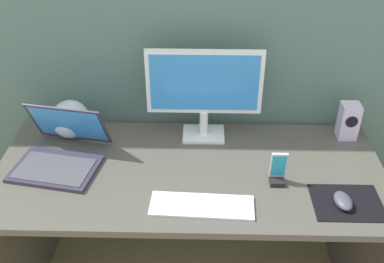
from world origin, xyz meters
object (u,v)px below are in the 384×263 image
(fishbowl, at_px, (70,119))
(mouse, at_px, (343,201))
(laptop, at_px, (60,153))
(speaker_right, at_px, (349,121))
(monitor, at_px, (204,89))
(phone_in_dock, at_px, (278,172))
(keyboard_external, at_px, (202,206))

(fishbowl, distance_m, mouse, 1.16)
(laptop, bearing_deg, speaker_right, 10.24)
(monitor, relative_size, fishbowl, 2.85)
(speaker_right, relative_size, laptop, 0.42)
(fishbowl, height_order, mouse, fishbowl)
(monitor, bearing_deg, phone_in_dock, -48.49)
(mouse, bearing_deg, laptop, 161.78)
(monitor, bearing_deg, keyboard_external, -90.55)
(speaker_right, bearing_deg, mouse, -105.41)
(monitor, bearing_deg, fishbowl, -179.23)
(speaker_right, height_order, keyboard_external, speaker_right)
(fishbowl, distance_m, phone_in_dock, 0.91)
(monitor, relative_size, speaker_right, 2.98)
(mouse, height_order, phone_in_dock, phone_in_dock)
(speaker_right, height_order, phone_in_dock, speaker_right)
(fishbowl, xyz_separation_m, keyboard_external, (0.57, -0.45, -0.08))
(monitor, xyz_separation_m, phone_in_dock, (0.28, -0.32, -0.18))
(mouse, bearing_deg, phone_in_dock, 144.56)
(speaker_right, relative_size, keyboard_external, 0.43)
(fishbowl, distance_m, keyboard_external, 0.73)
(laptop, xyz_separation_m, fishbowl, (-0.00, 0.20, 0.03))
(monitor, xyz_separation_m, mouse, (0.50, -0.44, -0.21))
(monitor, bearing_deg, mouse, -41.35)
(speaker_right, xyz_separation_m, laptop, (-1.19, -0.22, -0.04))
(laptop, distance_m, mouse, 1.10)
(keyboard_external, bearing_deg, fishbowl, 144.41)
(laptop, height_order, fishbowl, laptop)
(monitor, relative_size, mouse, 4.80)
(mouse, xyz_separation_m, phone_in_dock, (-0.22, 0.12, 0.03))
(laptop, bearing_deg, mouse, -12.08)
(phone_in_dock, bearing_deg, laptop, 172.88)
(laptop, xyz_separation_m, mouse, (1.07, -0.23, -0.02))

